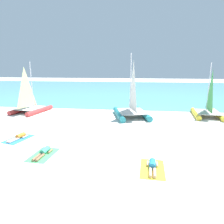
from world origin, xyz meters
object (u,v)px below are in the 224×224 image
object	(u,v)px
sunbather_left	(19,137)
sunbather_right	(152,166)
towel_left	(19,139)
towel_right	(152,169)
sailboat_yellow	(208,109)
sailboat_red	(30,105)
towel_middle	(43,155)
sunbather_middle	(44,152)
sailboat_teal	(132,108)

from	to	relation	value
sunbather_left	sunbather_right	distance (m)	8.84
towel_left	towel_right	size ratio (longest dim) A/B	1.00
towel_right	towel_left	bearing A→B (deg)	161.16
sailboat_yellow	sailboat_red	size ratio (longest dim) A/B	0.97
towel_middle	towel_right	distance (m)	5.73
sunbather_left	sunbather_middle	size ratio (longest dim) A/B	1.00
towel_left	sailboat_red	bearing A→B (deg)	113.61
towel_right	sunbather_left	bearing A→B (deg)	160.73
sailboat_teal	towel_left	world-z (taller)	sailboat_teal
sailboat_yellow	sailboat_red	xyz separation A→B (m)	(-17.36, -0.38, 0.02)
sailboat_red	sunbather_right	world-z (taller)	sailboat_red
sailboat_red	towel_right	bearing A→B (deg)	-31.89
towel_middle	towel_left	bearing A→B (deg)	142.49
sunbather_left	sunbather_right	size ratio (longest dim) A/B	1.00
towel_left	sunbather_left	size ratio (longest dim) A/B	1.22
towel_left	sunbather_middle	world-z (taller)	sunbather_middle
towel_middle	sunbather_middle	xyz separation A→B (m)	(0.00, 0.07, 0.13)
sailboat_yellow	sunbather_middle	size ratio (longest dim) A/B	3.18
sailboat_yellow	towel_right	size ratio (longest dim) A/B	2.62
sailboat_red	towel_right	world-z (taller)	sailboat_red
sunbather_left	sunbather_right	world-z (taller)	same
towel_middle	sunbather_right	xyz separation A→B (m)	(5.68, -0.72, 0.13)
sailboat_teal	sunbather_left	bearing A→B (deg)	-150.32
sailboat_teal	towel_left	size ratio (longest dim) A/B	3.05
sailboat_teal	towel_left	xyz separation A→B (m)	(-7.08, -6.85, -0.86)
sailboat_teal	sunbather_right	distance (m)	9.76
towel_middle	sunbather_middle	distance (m)	0.14
sunbather_middle	sailboat_yellow	bearing A→B (deg)	44.00
towel_left	sunbather_middle	xyz separation A→B (m)	(2.70, -2.01, 0.13)
sunbather_right	towel_left	bearing A→B (deg)	164.58
sailboat_teal	sunbather_right	bearing A→B (deg)	-96.48
sailboat_yellow	sunbather_middle	bearing A→B (deg)	-133.30
towel_left	sunbather_right	size ratio (longest dim) A/B	1.21
towel_left	sunbather_left	xyz separation A→B (m)	(0.01, 0.07, 0.13)
towel_left	sunbather_middle	bearing A→B (deg)	-36.57
sailboat_red	towel_left	bearing A→B (deg)	-56.81
sailboat_teal	towel_left	bearing A→B (deg)	-150.11
towel_left	towel_middle	size ratio (longest dim) A/B	1.00
sailboat_red	sunbather_left	size ratio (longest dim) A/B	3.28
sailboat_yellow	towel_middle	xyz separation A→B (m)	(-11.42, -9.86, -0.74)
sailboat_red	sunbather_right	distance (m)	15.47
sunbather_middle	sunbather_right	size ratio (longest dim) A/B	1.00
sailboat_red	towel_middle	xyz separation A→B (m)	(5.94, -9.48, -0.76)
towel_left	towel_middle	distance (m)	3.40
sailboat_yellow	sailboat_teal	xyz separation A→B (m)	(-7.04, -0.94, 0.12)
sailboat_red	sailboat_teal	xyz separation A→B (m)	(10.32, -0.56, 0.10)
sailboat_yellow	towel_right	xyz separation A→B (m)	(-5.75, -10.65, -0.74)
towel_middle	towel_right	size ratio (longest dim) A/B	1.00
sailboat_yellow	sailboat_red	bearing A→B (deg)	-172.66
sailboat_teal	sunbather_middle	size ratio (longest dim) A/B	3.70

